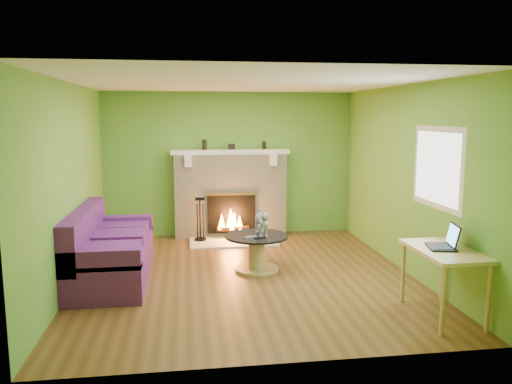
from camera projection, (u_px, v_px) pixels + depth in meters
floor at (246, 275)px, 6.86m from camera, size 5.00×5.00×0.00m
ceiling at (245, 83)px, 6.47m from camera, size 5.00×5.00×0.00m
wall_back at (229, 164)px, 9.11m from camera, size 5.00×0.00×5.00m
wall_front at (281, 220)px, 4.22m from camera, size 5.00×0.00×5.00m
wall_left at (71, 185)px, 6.36m from camera, size 0.00×5.00×5.00m
wall_right at (405, 179)px, 6.98m from camera, size 0.00×5.00×5.00m
window_frame at (437, 168)px, 6.06m from camera, size 0.00×1.20×1.20m
window_pane at (437, 168)px, 6.06m from camera, size 0.00×1.06×1.06m
fireplace at (230, 194)px, 9.01m from camera, size 2.10×0.46×1.58m
hearth at (233, 242)px, 8.62m from camera, size 1.50×0.75×0.03m
mantel at (230, 152)px, 8.88m from camera, size 2.10×0.28×0.08m
sofa at (107, 252)px, 6.67m from camera, size 0.96×2.13×0.96m
coffee_table at (257, 250)px, 7.07m from camera, size 0.89×0.89×0.50m
desk at (444, 257)px, 5.37m from camera, size 0.59×1.02×0.76m
cat at (262, 221)px, 7.07m from camera, size 0.24×0.60×0.37m
remote_silver at (251, 237)px, 6.91m from camera, size 0.18×0.09×0.02m
remote_black at (260, 238)px, 6.86m from camera, size 0.17×0.08×0.02m
laptop at (441, 236)px, 5.38m from camera, size 0.38×0.41×0.26m
fire_tools at (200, 219)px, 8.63m from camera, size 0.20×0.20×0.76m
mantel_vase_left at (204, 145)px, 8.82m from camera, size 0.08×0.08×0.18m
mantel_vase_right at (264, 145)px, 8.97m from camera, size 0.07×0.07×0.14m
mantel_box at (232, 147)px, 8.90m from camera, size 0.12×0.08×0.10m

